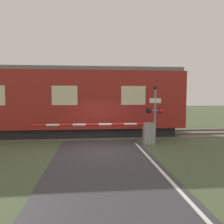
# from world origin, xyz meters

# --- Properties ---
(ground_plane) EXTENTS (80.00, 80.00, 0.00)m
(ground_plane) POSITION_xyz_m (0.00, 0.00, 0.00)
(ground_plane) COLOR #475638
(track_bed) EXTENTS (36.00, 3.20, 0.13)m
(track_bed) POSITION_xyz_m (0.00, 3.85, 0.02)
(track_bed) COLOR #666056
(track_bed) RESTS_ON ground_plane
(train) EXTENTS (14.58, 3.02, 4.32)m
(train) POSITION_xyz_m (-2.02, 3.85, 2.20)
(train) COLOR black
(train) RESTS_ON ground_plane
(crossing_barrier) EXTENTS (6.46, 0.44, 1.19)m
(crossing_barrier) POSITION_xyz_m (1.97, 0.93, 0.67)
(crossing_barrier) COLOR gray
(crossing_barrier) RESTS_ON ground_plane
(signal_post) EXTENTS (0.93, 0.26, 3.10)m
(signal_post) POSITION_xyz_m (2.87, 0.86, 1.76)
(signal_post) COLOR gray
(signal_post) RESTS_ON ground_plane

